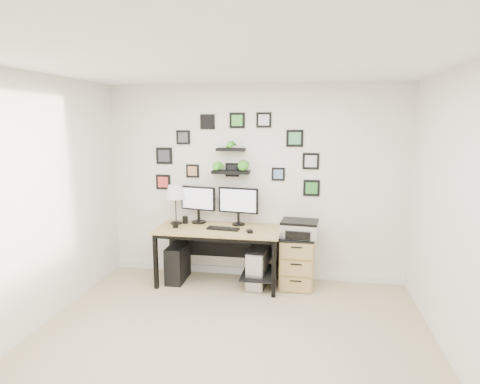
% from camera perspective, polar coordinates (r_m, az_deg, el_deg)
% --- Properties ---
extents(room, '(4.00, 4.00, 4.00)m').
position_cam_1_polar(room, '(5.69, 1.93, -11.25)').
color(room, '#C1AF8A').
rests_on(room, ground).
extents(desk, '(1.60, 0.70, 0.75)m').
position_cam_1_polar(desk, '(5.27, -2.62, -6.40)').
color(desk, tan).
rests_on(desk, ground).
extents(monitor_left, '(0.49, 0.22, 0.50)m').
position_cam_1_polar(monitor_left, '(5.43, -5.97, -1.39)').
color(monitor_left, black).
rests_on(monitor_left, desk).
extents(monitor_right, '(0.54, 0.20, 0.51)m').
position_cam_1_polar(monitor_right, '(5.29, -0.25, -1.57)').
color(monitor_right, black).
rests_on(monitor_right, desk).
extents(keyboard, '(0.43, 0.18, 0.02)m').
position_cam_1_polar(keyboard, '(5.15, -2.40, -5.23)').
color(keyboard, black).
rests_on(keyboard, desk).
extents(mouse, '(0.10, 0.12, 0.03)m').
position_cam_1_polar(mouse, '(5.01, 1.37, -5.62)').
color(mouse, black).
rests_on(mouse, desk).
extents(table_lamp, '(0.26, 0.26, 0.53)m').
position_cam_1_polar(table_lamp, '(5.41, -9.18, -0.12)').
color(table_lamp, black).
rests_on(table_lamp, desk).
extents(mug, '(0.07, 0.07, 0.08)m').
position_cam_1_polar(mug, '(5.29, -9.17, -4.58)').
color(mug, black).
rests_on(mug, desk).
extents(pen_cup, '(0.08, 0.08, 0.10)m').
position_cam_1_polar(pen_cup, '(5.49, -7.80, -3.93)').
color(pen_cup, black).
rests_on(pen_cup, desk).
extents(pc_tower_black, '(0.22, 0.49, 0.49)m').
position_cam_1_polar(pc_tower_black, '(5.52, -8.85, -9.91)').
color(pc_tower_black, black).
rests_on(pc_tower_black, ground).
extents(pc_tower_grey, '(0.25, 0.51, 0.49)m').
position_cam_1_polar(pc_tower_grey, '(5.29, 2.48, -10.67)').
color(pc_tower_grey, gray).
rests_on(pc_tower_grey, ground).
extents(file_cabinet, '(0.43, 0.53, 0.67)m').
position_cam_1_polar(file_cabinet, '(5.30, 8.05, -9.69)').
color(file_cabinet, tan).
rests_on(file_cabinet, ground).
extents(printer, '(0.49, 0.41, 0.21)m').
position_cam_1_polar(printer, '(5.15, 8.47, -5.18)').
color(printer, silver).
rests_on(printer, file_cabinet).
extents(wall_decor, '(2.25, 0.18, 1.08)m').
position_cam_1_polar(wall_decor, '(5.31, -0.98, 5.09)').
color(wall_decor, black).
rests_on(wall_decor, ground).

